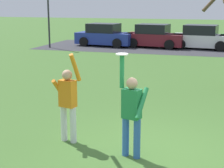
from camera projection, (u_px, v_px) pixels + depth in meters
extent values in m
plane|color=#426B2D|center=(152.00, 152.00, 7.54)|extent=(120.00, 120.00, 0.00)
cylinder|color=#3366B7|center=(137.00, 139.00, 7.15)|extent=(0.14, 0.14, 0.82)
cylinder|color=#3366B7|center=(126.00, 136.00, 7.28)|extent=(0.14, 0.14, 0.82)
cube|color=#238447|center=(132.00, 104.00, 7.05)|extent=(0.40, 0.30, 0.60)
sphere|color=tan|center=(132.00, 83.00, 6.96)|extent=(0.23, 0.23, 0.23)
cylinder|color=#238447|center=(142.00, 103.00, 6.93)|extent=(0.19, 0.48, 0.58)
cylinder|color=#238447|center=(122.00, 71.00, 7.02)|extent=(0.09, 0.09, 0.66)
cylinder|color=silver|center=(64.00, 123.00, 8.07)|extent=(0.14, 0.14, 0.82)
cylinder|color=silver|center=(73.00, 125.00, 7.94)|extent=(0.14, 0.14, 0.82)
cube|color=orange|center=(68.00, 93.00, 7.85)|extent=(0.40, 0.30, 0.60)
sphere|color=tan|center=(67.00, 75.00, 7.76)|extent=(0.23, 0.23, 0.23)
cylinder|color=orange|center=(60.00, 90.00, 7.95)|extent=(0.19, 0.48, 0.58)
cylinder|color=orange|center=(75.00, 68.00, 7.60)|extent=(0.16, 0.35, 0.64)
cylinder|color=white|center=(122.00, 54.00, 6.95)|extent=(0.24, 0.24, 0.02)
cube|color=#233893|center=(106.00, 38.00, 25.58)|extent=(4.28, 2.25, 0.80)
cube|color=black|center=(104.00, 28.00, 25.48)|extent=(2.27, 1.87, 0.64)
cylinder|color=black|center=(127.00, 41.00, 25.96)|extent=(0.68, 0.29, 0.66)
cylinder|color=black|center=(117.00, 43.00, 24.33)|extent=(0.68, 0.29, 0.66)
cylinder|color=black|center=(95.00, 39.00, 26.94)|extent=(0.68, 0.29, 0.66)
cylinder|color=black|center=(84.00, 42.00, 25.30)|extent=(0.68, 0.29, 0.66)
cube|color=maroon|center=(155.00, 39.00, 24.80)|extent=(4.28, 2.25, 0.80)
cube|color=black|center=(153.00, 29.00, 24.69)|extent=(2.27, 1.87, 0.64)
cylinder|color=black|center=(176.00, 42.00, 25.18)|extent=(0.68, 0.29, 0.66)
cylinder|color=black|center=(169.00, 45.00, 23.54)|extent=(0.68, 0.29, 0.66)
cylinder|color=black|center=(141.00, 40.00, 26.15)|extent=(0.68, 0.29, 0.66)
cylinder|color=black|center=(133.00, 43.00, 24.52)|extent=(0.68, 0.29, 0.66)
cube|color=white|center=(203.00, 41.00, 23.97)|extent=(4.28, 2.25, 0.80)
cube|color=black|center=(201.00, 30.00, 23.87)|extent=(2.27, 1.87, 0.64)
cylinder|color=black|center=(224.00, 43.00, 24.35)|extent=(0.68, 0.29, 0.66)
cylinder|color=black|center=(220.00, 46.00, 22.72)|extent=(0.68, 0.29, 0.66)
cylinder|color=black|center=(186.00, 42.00, 25.32)|extent=(0.68, 0.29, 0.66)
cylinder|color=black|center=(181.00, 44.00, 23.69)|extent=(0.68, 0.29, 0.66)
cube|color=#38383D|center=(177.00, 49.00, 24.17)|extent=(18.99, 6.40, 0.01)
cylinder|color=#2D2D33|center=(49.00, 18.00, 24.23)|extent=(0.12, 0.12, 4.00)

